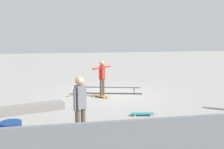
% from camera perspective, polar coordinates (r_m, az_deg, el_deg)
% --- Properties ---
extents(ground_plane, '(60.00, 60.00, 0.00)m').
position_cam_1_polar(ground_plane, '(12.73, -0.60, -4.24)').
color(ground_plane, gray).
extents(grind_rail, '(3.02, 1.01, 0.33)m').
position_cam_1_polar(grind_rail, '(12.87, -0.44, -3.46)').
color(grind_rail, black).
rests_on(grind_rail, ground_plane).
extents(skate_ledge, '(2.34, 1.17, 0.27)m').
position_cam_1_polar(skate_ledge, '(10.31, -16.55, -6.86)').
color(skate_ledge, gray).
rests_on(skate_ledge, ground_plane).
extents(skater_main, '(0.98, 1.01, 1.65)m').
position_cam_1_polar(skater_main, '(12.00, -2.11, -0.36)').
color(skater_main, brown).
rests_on(skater_main, ground_plane).
extents(skateboard_main, '(0.73, 0.68, 0.09)m').
position_cam_1_polar(skateboard_main, '(12.09, -2.51, -4.58)').
color(skateboard_main, orange).
rests_on(skateboard_main, ground_plane).
extents(bystander_grey_shirt, '(0.38, 0.28, 1.73)m').
position_cam_1_polar(bystander_grey_shirt, '(7.13, -6.81, -6.40)').
color(bystander_grey_shirt, brown).
rests_on(bystander_grey_shirt, ground_plane).
extents(loose_skateboard_teal, '(0.82, 0.36, 0.09)m').
position_cam_1_polar(loose_skateboard_teal, '(9.49, 6.46, -8.28)').
color(loose_skateboard_teal, teal).
rests_on(loose_skateboard_teal, ground_plane).
extents(trash_bin, '(0.49, 0.49, 0.83)m').
position_cam_1_polar(trash_bin, '(6.75, -20.63, -12.77)').
color(trash_bin, navy).
rests_on(trash_bin, ground_plane).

